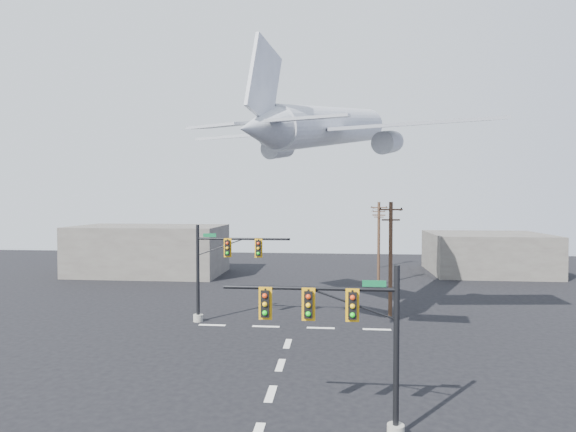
# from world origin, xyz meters

# --- Properties ---
(ground) EXTENTS (120.00, 120.00, 0.00)m
(ground) POSITION_xyz_m (0.00, 0.00, 0.00)
(ground) COLOR black
(ground) RESTS_ON ground
(lane_markings) EXTENTS (14.00, 21.20, 0.01)m
(lane_markings) POSITION_xyz_m (0.00, 5.33, 0.01)
(lane_markings) COLOR silver
(lane_markings) RESTS_ON ground
(signal_mast_near) EXTENTS (7.16, 0.74, 6.75)m
(signal_mast_near) POSITION_xyz_m (3.68, -3.68, 3.84)
(signal_mast_near) COLOR gray
(signal_mast_near) RESTS_ON ground
(signal_mast_far) EXTENTS (7.40, 0.81, 7.37)m
(signal_mast_far) POSITION_xyz_m (-5.82, 12.93, 3.97)
(signal_mast_far) COLOR gray
(signal_mast_far) RESTS_ON ground
(utility_pole_a) EXTENTS (1.82, 0.30, 9.09)m
(utility_pole_a) POSITION_xyz_m (7.35, 15.78, 4.75)
(utility_pole_a) COLOR #452A1D
(utility_pole_a) RESTS_ON ground
(utility_pole_b) EXTENTS (1.71, 0.84, 9.00)m
(utility_pole_b) POSITION_xyz_m (7.67, 30.08, 4.71)
(utility_pole_b) COLOR #452A1D
(utility_pole_b) RESTS_ON ground
(utility_pole_c) EXTENTS (1.67, 0.42, 8.19)m
(utility_pole_c) POSITION_xyz_m (8.83, 43.47, 4.28)
(utility_pole_c) COLOR #452A1D
(utility_pole_c) RESTS_ON ground
(power_lines) EXTENTS (3.07, 27.68, 0.46)m
(power_lines) POSITION_xyz_m (7.87, 29.64, 8.18)
(power_lines) COLOR black
(airliner) EXTENTS (22.62, 24.61, 6.71)m
(airliner) POSITION_xyz_m (2.67, 13.53, 14.64)
(airliner) COLOR #B5B9C2
(building_left) EXTENTS (18.00, 10.00, 6.00)m
(building_left) POSITION_xyz_m (-20.00, 35.00, 3.00)
(building_left) COLOR #646158
(building_left) RESTS_ON ground
(building_right) EXTENTS (14.00, 12.00, 5.00)m
(building_right) POSITION_xyz_m (22.00, 40.00, 2.50)
(building_right) COLOR #646158
(building_right) RESTS_ON ground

